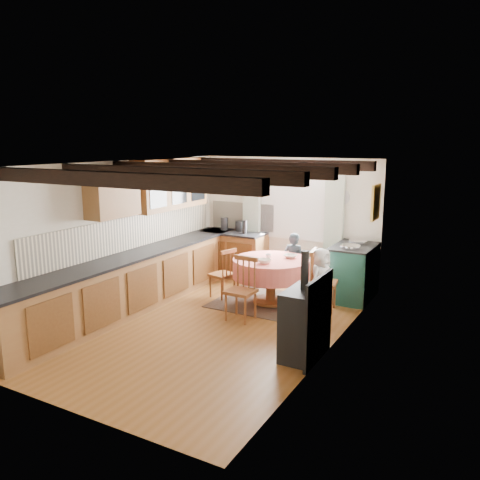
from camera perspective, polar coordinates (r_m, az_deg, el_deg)
The scene contains 41 objects.
floor at distance 7.41m, azimuth -3.02°, elevation -9.85°, with size 3.60×5.50×0.00m, color brown.
ceiling at distance 6.90m, azimuth -3.24°, elevation 9.02°, with size 3.60×5.50×0.00m, color white.
wall_back at distance 9.46m, azimuth 5.70°, elevation 2.39°, with size 3.60×0.00×2.40m, color silver.
wall_front at distance 5.02m, azimuth -20.03°, elevation -6.64°, with size 3.60×0.00×2.40m, color silver.
wall_left at distance 8.14m, azimuth -13.96°, elevation 0.58°, with size 0.00×5.50×2.40m, color silver.
wall_right at distance 6.32m, azimuth 10.89°, elevation -2.43°, with size 0.00×5.50×2.40m, color silver.
beam_a at distance 5.32m, azimuth -14.79°, elevation 6.90°, with size 3.60×0.16×0.16m, color black.
beam_b at distance 6.08m, azimuth -8.27°, elevation 7.72°, with size 3.60×0.16×0.16m, color black.
beam_c at distance 6.91m, azimuth -3.23°, elevation 8.28°, with size 3.60×0.16×0.16m, color black.
beam_d at distance 7.77m, azimuth 0.72°, elevation 8.67°, with size 3.60×0.16×0.16m, color black.
beam_e at distance 8.67m, azimuth 3.87°, elevation 8.95°, with size 3.60×0.16×0.16m, color black.
splash_left at distance 8.34m, azimuth -12.47°, elevation 0.92°, with size 0.02×4.50×0.55m, color beige.
splash_back at distance 9.88m, azimuth 0.31°, elevation 2.84°, with size 1.40×0.02×0.55m, color beige.
base_cabinet_left at distance 8.12m, azimuth -12.13°, elevation -4.88°, with size 0.60×5.30×0.88m, color brown.
base_cabinet_back at distance 9.81m, azimuth -0.74°, elevation -1.76°, with size 1.30×0.60×0.88m, color brown.
worktop_left at distance 7.99m, azimuth -12.16°, elevation -1.74°, with size 0.64×5.30×0.04m, color black.
worktop_back at distance 9.69m, azimuth -0.80°, elevation 0.87°, with size 1.30×0.64×0.04m, color black.
wall_cabinet_glass at distance 8.84m, azimuth -8.09°, elevation 6.58°, with size 0.34×1.80×0.90m, color brown.
wall_cabinet_solid at distance 7.70m, azimuth -14.79°, elevation 5.20°, with size 0.34×0.90×0.70m, color brown.
window_frame at distance 9.36m, azimuth 6.28°, elevation 4.75°, with size 1.34×0.03×1.54m, color white.
window_pane at distance 9.36m, azimuth 6.29°, elevation 4.75°, with size 1.20×0.01×1.40m, color white.
curtain_left at distance 9.71m, azimuth 1.38°, elevation 2.08°, with size 0.35×0.10×2.10m, color #B5BAB2.
curtain_right at distance 9.06m, azimuth 10.96°, elevation 1.18°, with size 0.35×0.10×2.10m, color #B5BAB2.
curtain_rod at distance 9.22m, azimuth 6.15°, elevation 8.39°, with size 0.03×0.03×2.00m, color black.
wall_picture at distance 8.42m, azimuth 15.70°, elevation 4.30°, with size 0.04×0.50×0.60m, color gold.
wall_plate at distance 9.01m, azimuth 11.86°, elevation 4.95°, with size 0.30×0.30×0.02m, color silver.
rug at distance 8.30m, azimuth 3.62°, elevation -7.42°, with size 1.85×1.44×0.01m, color brown.
dining_table at distance 8.18m, azimuth 3.66°, elevation -4.89°, with size 1.29×1.29×0.78m, color #C95E56, non-canonical shape.
chair_near at distance 7.42m, azimuth 0.08°, elevation -5.80°, with size 0.42×0.44×0.98m, color brown, non-canonical shape.
chair_left at distance 8.49m, azimuth -2.10°, elevation -3.87°, with size 0.38×0.40×0.88m, color brown, non-canonical shape.
chair_right at distance 7.92m, azimuth 9.80°, elevation -4.74°, with size 0.43×0.45×1.01m, color brown, non-canonical shape.
aga_range at distance 8.63m, azimuth 13.16°, elevation -3.64°, with size 0.68×1.05×0.97m, color #1A483B, non-canonical shape.
cast_iron_stove at distance 6.15m, azimuth 7.52°, elevation -7.60°, with size 0.42×0.70×1.39m, color black, non-canonical shape.
child_far at distance 8.76m, azimuth 6.34°, elevation -2.70°, with size 0.40×0.26×1.11m, color #26333C.
child_right at distance 7.91m, azimuth 9.48°, elevation -4.62°, with size 0.51×0.33×1.04m, color silver.
bowl_a at distance 8.19m, azimuth 5.96°, elevation -1.92°, with size 0.22×0.22×0.05m, color silver.
bowl_b at distance 7.80m, azimuth 2.89°, elevation -2.50°, with size 0.22×0.22×0.07m, color silver.
cup at distance 8.07m, azimuth 3.36°, elevation -1.95°, with size 0.09×0.09×0.09m, color silver.
canister_tall at distance 9.85m, azimuth -1.85°, elevation 1.92°, with size 0.15×0.15×0.26m, color #262628.
canister_wide at distance 9.75m, azimuth -0.03°, elevation 1.65°, with size 0.18×0.18×0.20m, color #262628.
canister_slim at distance 9.47m, azimuth 0.56°, elevation 1.54°, with size 0.09×0.09×0.26m, color #262628.
Camera 1 is at (3.65, -5.85, 2.72)m, focal length 36.25 mm.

